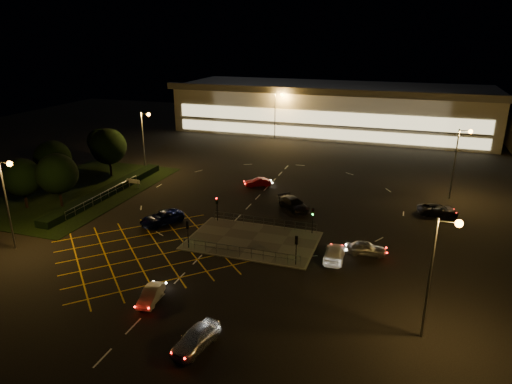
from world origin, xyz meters
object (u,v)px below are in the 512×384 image
(signal_sw, at_px, (188,229))
(car_far_dkgrey, at_px, (294,204))
(signal_nw, at_px, (217,204))
(signal_ne, at_px, (313,215))
(car_east_grey, at_px, (438,210))
(car_circ_red, at_px, (258,182))
(car_left_blue, at_px, (162,218))
(car_approach_white, at_px, (335,253))
(car_near_silver, at_px, (196,338))
(car_right_silver, at_px, (366,248))
(car_queue_white, at_px, (151,295))
(signal_se, at_px, (296,244))

(signal_sw, relative_size, car_far_dkgrey, 0.58)
(signal_nw, height_order, signal_ne, same)
(car_east_grey, bearing_deg, car_far_dkgrey, 93.26)
(car_circ_red, relative_size, car_east_grey, 0.76)
(car_left_blue, bearing_deg, car_approach_white, 21.25)
(car_near_silver, bearing_deg, signal_nw, 120.68)
(signal_ne, height_order, car_right_silver, signal_ne)
(car_queue_white, bearing_deg, signal_se, 35.07)
(signal_se, relative_size, car_left_blue, 0.57)
(signal_nw, bearing_deg, car_right_silver, -9.97)
(car_near_silver, height_order, car_far_dkgrey, car_far_dkgrey)
(signal_nw, relative_size, car_left_blue, 0.57)
(car_east_grey, bearing_deg, car_near_silver, 142.50)
(car_left_blue, height_order, car_east_grey, car_left_blue)
(car_left_blue, height_order, car_right_silver, car_left_blue)
(signal_sw, relative_size, car_circ_red, 0.82)
(car_near_silver, distance_m, car_queue_white, 7.79)
(signal_ne, relative_size, car_left_blue, 0.57)
(signal_sw, bearing_deg, car_queue_white, 98.27)
(signal_se, bearing_deg, car_circ_red, -63.10)
(car_left_blue, relative_size, car_far_dkgrey, 1.01)
(signal_sw, height_order, car_queue_white, signal_sw)
(car_approach_white, bearing_deg, car_circ_red, -55.86)
(car_circ_red, bearing_deg, car_far_dkgrey, 17.95)
(car_circ_red, bearing_deg, signal_nw, -28.51)
(signal_sw, height_order, car_east_grey, signal_sw)
(car_far_dkgrey, distance_m, car_circ_red, 10.74)
(signal_sw, xyz_separation_m, car_east_grey, (26.13, 18.87, -1.66))
(signal_nw, distance_m, car_far_dkgrey, 10.74)
(signal_sw, xyz_separation_m, car_near_silver, (7.94, -14.72, -1.58))
(car_circ_red, bearing_deg, signal_se, 0.49)
(car_circ_red, bearing_deg, signal_ne, 11.71)
(car_left_blue, height_order, car_circ_red, car_left_blue)
(car_approach_white, bearing_deg, car_queue_white, 39.97)
(car_left_blue, bearing_deg, car_near_silver, -26.26)
(car_circ_red, xyz_separation_m, car_approach_white, (14.97, -20.10, 0.09))
(car_left_blue, bearing_deg, car_east_grey, 51.25)
(car_near_silver, height_order, car_right_silver, car_near_silver)
(car_left_blue, bearing_deg, signal_sw, -11.59)
(signal_ne, distance_m, car_near_silver, 23.12)
(signal_ne, xyz_separation_m, car_approach_white, (3.50, -5.49, -1.65))
(car_near_silver, xyz_separation_m, car_circ_red, (-7.41, 37.31, -0.15))
(signal_nw, bearing_deg, car_approach_white, -19.49)
(signal_sw, height_order, signal_ne, same)
(signal_se, height_order, car_east_grey, signal_se)
(signal_sw, height_order, car_near_silver, signal_sw)
(car_right_silver, distance_m, car_east_grey, 16.07)
(signal_sw, relative_size, car_approach_white, 0.63)
(signal_nw, distance_m, signal_ne, 12.00)
(car_queue_white, distance_m, car_east_grey, 38.20)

